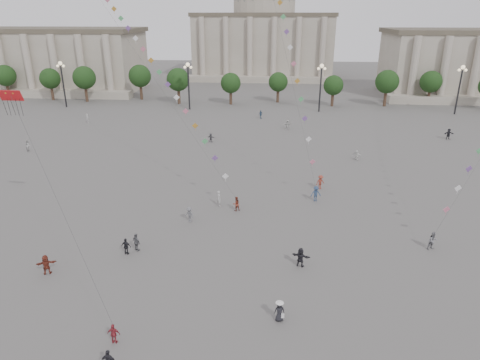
{
  "coord_description": "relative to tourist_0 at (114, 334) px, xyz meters",
  "views": [
    {
      "loc": [
        5.35,
        -28.04,
        21.07
      ],
      "look_at": [
        1.89,
        12.0,
        5.34
      ],
      "focal_mm": 32.0,
      "sensor_mm": 36.0,
      "label": 1
    }
  ],
  "objects": [
    {
      "name": "lamp_post_far_east",
      "position": [
        50.19,
        75.69,
        6.58
      ],
      "size": [
        2.0,
        0.9,
        10.65
      ],
      "color": "#262628",
      "rests_on": "ground"
    },
    {
      "name": "tourist_0",
      "position": [
        0.0,
        0.0,
        0.0
      ],
      "size": [
        0.91,
        0.39,
        1.54
      ],
      "primitive_type": "imported",
      "rotation": [
        0.0,
        0.0,
        3.12
      ],
      "color": "#9D2B35",
      "rests_on": "ground"
    },
    {
      "name": "kite_flyer_0",
      "position": [
        6.3,
        21.68,
        0.08
      ],
      "size": [
        1.03,
        0.96,
        1.7
      ],
      "primitive_type": "imported",
      "rotation": [
        0.0,
        0.0,
        3.64
      ],
      "color": "maroon",
      "rests_on": "ground"
    },
    {
      "name": "person_crowd_1",
      "position": [
        -29.7,
        41.37,
        0.15
      ],
      "size": [
        0.98,
        1.09,
        1.84
      ],
      "primitive_type": "imported",
      "rotation": [
        0.0,
        0.0,
        1.94
      ],
      "color": "#B7B7B3",
      "rests_on": "ground"
    },
    {
      "name": "tourist_2",
      "position": [
        -8.82,
        7.66,
        0.13
      ],
      "size": [
        1.74,
        1.14,
        1.79
      ],
      "primitive_type": "imported",
      "rotation": [
        0.0,
        0.0,
        3.55
      ],
      "color": "maroon",
      "rests_on": "ground"
    },
    {
      "name": "person_crowd_8",
      "position": [
        16.41,
        29.07,
        0.16
      ],
      "size": [
        1.38,
        1.18,
        1.85
      ],
      "primitive_type": "imported",
      "rotation": [
        0.0,
        0.0,
        0.5
      ],
      "color": "maroon",
      "rests_on": "ground"
    },
    {
      "name": "kite_train_west",
      "position": [
        -11.43,
        39.52,
        19.04
      ],
      "size": [
        33.58,
        33.28,
        58.63
      ],
      "color": "#3F3F3F",
      "rests_on": "ground"
    },
    {
      "name": "tree_row",
      "position": [
        5.19,
        83.69,
        4.62
      ],
      "size": [
        137.12,
        5.12,
        8.0
      ],
      "color": "#3A281D",
      "rests_on": "ground"
    },
    {
      "name": "person_crowd_12",
      "position": [
        -0.74,
        49.01,
        0.01
      ],
      "size": [
        1.52,
        0.93,
        1.56
      ],
      "primitive_type": "imported",
      "rotation": [
        0.0,
        0.0,
        2.79
      ],
      "color": "#58585C",
      "rests_on": "ground"
    },
    {
      "name": "lamp_post_mid_west",
      "position": [
        -9.81,
        75.69,
        6.58
      ],
      "size": [
        2.0,
        0.9,
        10.65
      ],
      "color": "#262628",
      "rests_on": "ground"
    },
    {
      "name": "person_crowd_4",
      "position": [
        12.74,
        58.88,
        0.16
      ],
      "size": [
        1.78,
        1.34,
        1.87
      ],
      "primitive_type": "imported",
      "rotation": [
        0.0,
        0.0,
        3.66
      ],
      "color": "silver",
      "rests_on": "ground"
    },
    {
      "name": "ground",
      "position": [
        5.19,
        5.69,
        -0.77
      ],
      "size": [
        360.0,
        360.0,
        0.0
      ],
      "primitive_type": "plane",
      "color": "#5C5A57",
      "rests_on": "ground"
    },
    {
      "name": "person_crowd_0",
      "position": [
        7.17,
        67.85,
        0.1
      ],
      "size": [
        1.04,
        1.0,
        1.74
      ],
      "primitive_type": "imported",
      "rotation": [
        0.0,
        0.0,
        0.74
      ],
      "color": "#325272",
      "rests_on": "ground"
    },
    {
      "name": "tourist_1",
      "position": [
        -3.01,
        11.35,
        0.05
      ],
      "size": [
        1.01,
        0.56,
        1.63
      ],
      "primitive_type": "imported",
      "rotation": [
        0.0,
        0.0,
        2.96
      ],
      "color": "black",
      "rests_on": "ground"
    },
    {
      "name": "hall_central",
      "position": [
        5.19,
        134.91,
        13.46
      ],
      "size": [
        48.3,
        34.3,
        35.5
      ],
      "color": "#9D9584",
      "rests_on": "ground"
    },
    {
      "name": "person_crowd_13",
      "position": [
        4.16,
        22.85,
        0.16
      ],
      "size": [
        0.73,
        0.81,
        1.86
      ],
      "primitive_type": "imported",
      "rotation": [
        0.0,
        0.0,
        2.12
      ],
      "color": "#B6B5B1",
      "rests_on": "ground"
    },
    {
      "name": "lamp_post_far_west",
      "position": [
        -39.81,
        75.69,
        6.58
      ],
      "size": [
        2.0,
        0.9,
        10.65
      ],
      "color": "#262628",
      "rests_on": "ground"
    },
    {
      "name": "person_crowd_10",
      "position": [
        -27.98,
        60.65,
        0.19
      ],
      "size": [
        0.76,
        0.83,
        1.91
      ],
      "primitive_type": "imported",
      "rotation": [
        0.0,
        0.0,
        2.13
      ],
      "color": "beige",
      "rests_on": "ground"
    },
    {
      "name": "hall_west",
      "position": [
        -69.81,
        99.58,
        7.65
      ],
      "size": [
        84.0,
        26.22,
        17.2
      ],
      "color": "#9D9584",
      "rests_on": "ground"
    },
    {
      "name": "person_crowd_7",
      "position": [
        23.01,
        41.33,
        -0.01
      ],
      "size": [
        1.41,
        1.19,
        1.52
      ],
      "primitive_type": "imported",
      "rotation": [
        0.0,
        0.0,
        2.52
      ],
      "color": "silver",
      "rests_on": "ground"
    },
    {
      "name": "hat_person",
      "position": [
        11.21,
        3.27,
        0.09
      ],
      "size": [
        0.88,
        0.67,
        1.69
      ],
      "color": "black",
      "rests_on": "ground"
    },
    {
      "name": "kite_flyer_1",
      "position": [
        15.53,
        25.15,
        0.19
      ],
      "size": [
        1.35,
        0.94,
        1.92
      ],
      "primitive_type": "imported",
      "rotation": [
        0.0,
        0.0,
        0.19
      ],
      "color": "navy",
      "rests_on": "ground"
    },
    {
      "name": "person_crowd_6",
      "position": [
        1.54,
        18.47,
        0.09
      ],
      "size": [
        1.28,
        1.1,
        1.72
      ],
      "primitive_type": "imported",
      "rotation": [
        0.0,
        0.0,
        5.77
      ],
      "color": "slate",
      "rests_on": "ground"
    },
    {
      "name": "lamp_post_mid_east",
      "position": [
        20.19,
        75.69,
        6.58
      ],
      "size": [
        2.0,
        0.9,
        10.65
      ],
      "color": "#262628",
      "rests_on": "ground"
    },
    {
      "name": "dragon_kite",
      "position": [
        -13.43,
        14.48,
        12.48
      ],
      "size": [
        7.93,
        7.63,
        23.59
      ],
      "color": "red",
      "rests_on": "ground"
    },
    {
      "name": "tourist_3",
      "position": [
        -2.26,
        12.07,
        0.12
      ],
      "size": [
        1.1,
        0.96,
        1.78
      ],
      "primitive_type": "imported",
      "rotation": [
        0.0,
        0.0,
        2.52
      ],
      "color": "#595A5E",
      "rests_on": "ground"
    },
    {
      "name": "kite_flyer_2",
      "position": [
        25.74,
        14.76,
        0.13
      ],
      "size": [
        1.07,
        0.95,
        1.81
      ],
      "primitive_type": "imported",
      "rotation": [
        0.0,
        0.0,
        0.37
      ],
      "color": "slate",
      "rests_on": "ground"
    },
    {
      "name": "person_crowd_9",
      "position": [
        41.26,
        54.48,
        0.19
      ],
      "size": [
        1.84,
        0.8,
        1.92
      ],
      "primitive_type": "imported",
      "rotation": [
        0.0,
        0.0,
        0.13
      ],
      "color": "black",
      "rests_on": "ground"
    },
    {
      "name": "person_crowd_3",
      "position": [
        13.06,
        10.71,
        0.13
      ],
      "size": [
        1.76,
        1.02,
        1.8
      ],
      "primitive_type": "imported",
      "rotation": [
        0.0,
        0.0,
        2.83
      ],
      "color": "black",
      "rests_on": "ground"
    }
  ]
}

